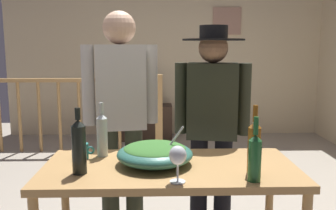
{
  "coord_description": "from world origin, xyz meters",
  "views": [
    {
      "loc": [
        -0.14,
        -2.94,
        1.44
      ],
      "look_at": [
        -0.07,
        -0.64,
        1.07
      ],
      "focal_mm": 39.21,
      "sensor_mm": 36.0,
      "label": 1
    }
  ],
  "objects_px": {
    "wine_bottle_green": "(255,156)",
    "mug_teal": "(82,151)",
    "wine_bottle_dark": "(79,146)",
    "salad_bowl": "(155,153)",
    "flat_screen_tv": "(143,91)",
    "person_standing_right": "(212,116)",
    "wine_bottle_clear": "(102,134)",
    "wine_glass": "(178,157)",
    "framed_picture": "(227,21)",
    "person_standing_left": "(121,109)",
    "tv_console": "(143,122)",
    "serving_table": "(170,180)",
    "stair_railing": "(103,108)",
    "wine_bottle_amber": "(254,146)"
  },
  "relations": [
    {
      "from": "wine_bottle_green",
      "to": "mug_teal",
      "type": "bearing_deg",
      "value": 157.15
    },
    {
      "from": "wine_bottle_dark",
      "to": "salad_bowl",
      "type": "bearing_deg",
      "value": 19.59
    },
    {
      "from": "flat_screen_tv",
      "to": "person_standing_right",
      "type": "relative_size",
      "value": 0.32
    },
    {
      "from": "wine_bottle_clear",
      "to": "wine_glass",
      "type": "bearing_deg",
      "value": -46.33
    },
    {
      "from": "framed_picture",
      "to": "mug_teal",
      "type": "height_order",
      "value": "framed_picture"
    },
    {
      "from": "wine_glass",
      "to": "wine_bottle_dark",
      "type": "bearing_deg",
      "value": 164.16
    },
    {
      "from": "flat_screen_tv",
      "to": "wine_bottle_clear",
      "type": "xyz_separation_m",
      "value": [
        -0.11,
        -3.44,
        0.16
      ]
    },
    {
      "from": "wine_bottle_clear",
      "to": "mug_teal",
      "type": "xyz_separation_m",
      "value": [
        -0.11,
        -0.05,
        -0.09
      ]
    },
    {
      "from": "flat_screen_tv",
      "to": "person_standing_left",
      "type": "relative_size",
      "value": 0.3
    },
    {
      "from": "wine_bottle_clear",
      "to": "wine_bottle_dark",
      "type": "bearing_deg",
      "value": -103.5
    },
    {
      "from": "tv_console",
      "to": "serving_table",
      "type": "height_order",
      "value": "serving_table"
    },
    {
      "from": "salad_bowl",
      "to": "person_standing_left",
      "type": "bearing_deg",
      "value": 111.3
    },
    {
      "from": "wine_glass",
      "to": "flat_screen_tv",
      "type": "bearing_deg",
      "value": 94.74
    },
    {
      "from": "stair_railing",
      "to": "wine_bottle_dark",
      "type": "relative_size",
      "value": 6.5
    },
    {
      "from": "tv_console",
      "to": "wine_glass",
      "type": "xyz_separation_m",
      "value": [
        0.32,
        -3.92,
        0.65
      ]
    },
    {
      "from": "wine_bottle_green",
      "to": "wine_bottle_dark",
      "type": "bearing_deg",
      "value": 171.36
    },
    {
      "from": "serving_table",
      "to": "person_standing_right",
      "type": "xyz_separation_m",
      "value": [
        0.33,
        0.67,
        0.24
      ]
    },
    {
      "from": "stair_railing",
      "to": "serving_table",
      "type": "xyz_separation_m",
      "value": [
        0.81,
        -3.0,
        0.09
      ]
    },
    {
      "from": "flat_screen_tv",
      "to": "wine_bottle_green",
      "type": "bearing_deg",
      "value": -79.77
    },
    {
      "from": "wine_bottle_dark",
      "to": "stair_railing",
      "type": "bearing_deg",
      "value": 96.07
    },
    {
      "from": "wine_bottle_dark",
      "to": "wine_bottle_amber",
      "type": "bearing_deg",
      "value": -1.54
    },
    {
      "from": "person_standing_left",
      "to": "person_standing_right",
      "type": "bearing_deg",
      "value": 171.02
    },
    {
      "from": "serving_table",
      "to": "flat_screen_tv",
      "type": "bearing_deg",
      "value": 94.61
    },
    {
      "from": "wine_bottle_dark",
      "to": "wine_bottle_clear",
      "type": "bearing_deg",
      "value": 76.5
    },
    {
      "from": "stair_railing",
      "to": "salad_bowl",
      "type": "relative_size",
      "value": 5.3
    },
    {
      "from": "flat_screen_tv",
      "to": "salad_bowl",
      "type": "height_order",
      "value": "salad_bowl"
    },
    {
      "from": "stair_railing",
      "to": "flat_screen_tv",
      "type": "relative_size",
      "value": 4.49
    },
    {
      "from": "tv_console",
      "to": "person_standing_left",
      "type": "relative_size",
      "value": 0.53
    },
    {
      "from": "salad_bowl",
      "to": "flat_screen_tv",
      "type": "bearing_deg",
      "value": 93.33
    },
    {
      "from": "wine_bottle_dark",
      "to": "person_standing_right",
      "type": "distance_m",
      "value": 1.12
    },
    {
      "from": "mug_teal",
      "to": "wine_bottle_green",
      "type": "bearing_deg",
      "value": -22.85
    },
    {
      "from": "wine_bottle_amber",
      "to": "person_standing_right",
      "type": "bearing_deg",
      "value": 97.02
    },
    {
      "from": "tv_console",
      "to": "wine_bottle_dark",
      "type": "relative_size",
      "value": 2.58
    },
    {
      "from": "wine_bottle_green",
      "to": "person_standing_right",
      "type": "distance_m",
      "value": 0.92
    },
    {
      "from": "stair_railing",
      "to": "wine_bottle_green",
      "type": "xyz_separation_m",
      "value": [
        1.21,
        -3.25,
        0.3
      ]
    },
    {
      "from": "stair_railing",
      "to": "wine_bottle_green",
      "type": "bearing_deg",
      "value": -69.51
    },
    {
      "from": "salad_bowl",
      "to": "mug_teal",
      "type": "relative_size",
      "value": 3.68
    },
    {
      "from": "flat_screen_tv",
      "to": "mug_teal",
      "type": "height_order",
      "value": "flat_screen_tv"
    },
    {
      "from": "person_standing_right",
      "to": "stair_railing",
      "type": "bearing_deg",
      "value": -55.0
    },
    {
      "from": "framed_picture",
      "to": "person_standing_right",
      "type": "height_order",
      "value": "framed_picture"
    },
    {
      "from": "wine_bottle_green",
      "to": "salad_bowl",
      "type": "bearing_deg",
      "value": 150.85
    },
    {
      "from": "wine_bottle_clear",
      "to": "framed_picture",
      "type": "bearing_deg",
      "value": 68.99
    },
    {
      "from": "salad_bowl",
      "to": "mug_teal",
      "type": "bearing_deg",
      "value": 165.09
    },
    {
      "from": "person_standing_right",
      "to": "wine_bottle_dark",
      "type": "bearing_deg",
      "value": 53.03
    },
    {
      "from": "flat_screen_tv",
      "to": "serving_table",
      "type": "height_order",
      "value": "flat_screen_tv"
    },
    {
      "from": "wine_glass",
      "to": "wine_bottle_dark",
      "type": "relative_size",
      "value": 0.53
    },
    {
      "from": "wine_bottle_clear",
      "to": "wine_bottle_amber",
      "type": "relative_size",
      "value": 0.9
    },
    {
      "from": "framed_picture",
      "to": "flat_screen_tv",
      "type": "distance_m",
      "value": 1.74
    },
    {
      "from": "stair_railing",
      "to": "wine_bottle_clear",
      "type": "height_order",
      "value": "wine_bottle_clear"
    },
    {
      "from": "serving_table",
      "to": "tv_console",
      "type": "bearing_deg",
      "value": 94.57
    }
  ]
}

